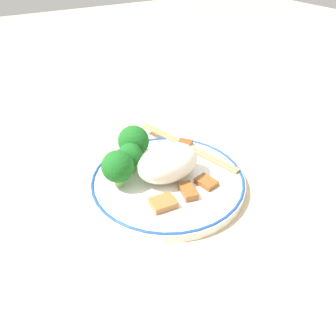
% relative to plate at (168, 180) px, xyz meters
% --- Properties ---
extents(ground_plane, '(3.00, 3.00, 0.00)m').
position_rel_plate_xyz_m(ground_plane, '(0.00, 0.00, -0.01)').
color(ground_plane, '#C6B28E').
extents(plate, '(0.25, 0.25, 0.02)m').
position_rel_plate_xyz_m(plate, '(0.00, 0.00, 0.00)').
color(plate, white).
rests_on(plate, ground_plane).
extents(rice_mound, '(0.10, 0.07, 0.06)m').
position_rel_plate_xyz_m(rice_mound, '(0.00, -0.00, 0.04)').
color(rice_mound, white).
rests_on(rice_mound, plate).
extents(broccoli_back_left, '(0.05, 0.05, 0.06)m').
position_rel_plate_xyz_m(broccoli_back_left, '(-0.02, 0.08, 0.04)').
color(broccoli_back_left, '#7FB756').
rests_on(broccoli_back_left, plate).
extents(broccoli_back_center, '(0.04, 0.04, 0.05)m').
position_rel_plate_xyz_m(broccoli_back_center, '(-0.04, 0.05, 0.04)').
color(broccoli_back_center, '#7FB756').
rests_on(broccoli_back_center, plate).
extents(broccoli_back_right, '(0.05, 0.05, 0.06)m').
position_rel_plate_xyz_m(broccoli_back_right, '(-0.08, 0.02, 0.04)').
color(broccoli_back_right, '#7FB756').
rests_on(broccoli_back_right, plate).
extents(meat_near_front, '(0.03, 0.04, 0.01)m').
position_rel_plate_xyz_m(meat_near_front, '(0.01, -0.05, 0.01)').
color(meat_near_front, brown).
rests_on(meat_near_front, plate).
extents(meat_near_left, '(0.03, 0.04, 0.01)m').
position_rel_plate_xyz_m(meat_near_left, '(0.03, 0.02, 0.01)').
color(meat_near_left, '#995B28').
rests_on(meat_near_left, plate).
extents(meat_near_right, '(0.03, 0.04, 0.01)m').
position_rel_plate_xyz_m(meat_near_right, '(0.04, -0.05, 0.01)').
color(meat_near_right, brown).
rests_on(meat_near_right, plate).
extents(meat_near_back, '(0.04, 0.03, 0.01)m').
position_rel_plate_xyz_m(meat_near_back, '(-0.04, -0.05, 0.01)').
color(meat_near_back, '#9E6633').
rests_on(meat_near_back, plate).
extents(meat_on_rice_edge, '(0.04, 0.04, 0.01)m').
position_rel_plate_xyz_m(meat_on_rice_edge, '(0.07, 0.06, 0.01)').
color(meat_on_rice_edge, brown).
rests_on(meat_on_rice_edge, plate).
extents(chopsticks, '(0.07, 0.23, 0.01)m').
position_rel_plate_xyz_m(chopsticks, '(0.08, 0.06, 0.01)').
color(chopsticks, '#AD8451').
rests_on(chopsticks, plate).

